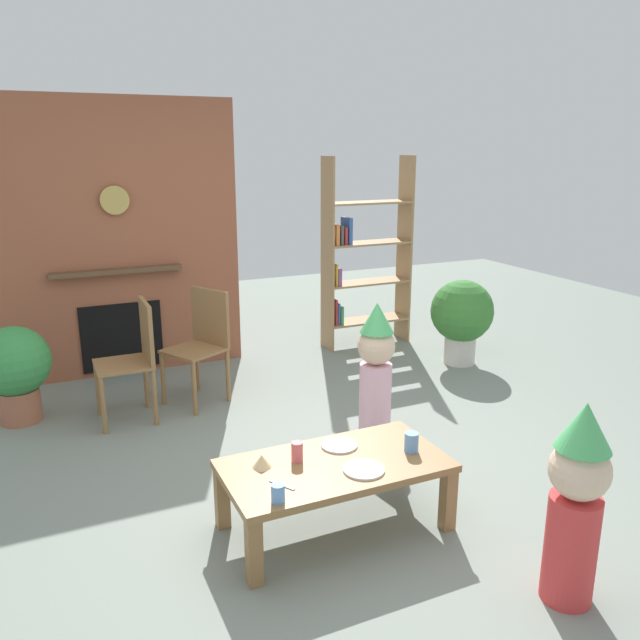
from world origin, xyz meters
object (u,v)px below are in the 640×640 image
Objects in this scene: paper_cup_near_left at (278,493)px; potted_plant_tall at (462,315)px; child_with_cone_hat at (576,499)px; potted_plant_short at (15,367)px; coffee_table at (335,472)px; dining_chair_left at (135,354)px; paper_cup_center at (411,442)px; child_in_pink at (376,365)px; dining_chair_middle at (203,339)px; birthday_cake_slice at (262,461)px; bookshelf at (361,259)px; paper_plate_front at (339,445)px; paper_cup_near_right at (297,452)px; paper_plate_rear at (364,470)px.

potted_plant_tall reaches higher than paper_cup_near_left.
potted_plant_short is at bearing -1.89° from child_with_cone_hat.
coffee_table is 1.31× the size of dining_chair_left.
child_in_pink reaches higher than paper_cup_center.
dining_chair_middle is at bearing -163.45° from dining_chair_left.
birthday_cake_slice is 3.19m from potted_plant_tall.
bookshelf reaches higher than child_with_cone_hat.
bookshelf is at bearing -165.92° from child_in_pink.
paper_cup_center is 0.53× the size of paper_plate_front.
bookshelf is 2.60m from dining_chair_left.
child_with_cone_hat is 3.18m from dining_chair_left.
child_with_cone_hat is at bearing -104.30° from bookshelf.
potted_plant_tall is 3.79m from potted_plant_short.
dining_chair_left is at bearing 110.43° from coffee_table.
child_in_pink is (1.15, 0.85, 0.08)m from birthday_cake_slice.
paper_cup_near_right is at bearing -4.21° from birthday_cake_slice.
paper_cup_center is (0.84, 0.17, 0.01)m from paper_cup_near_left.
potted_plant_tall is at bearing 162.87° from child_in_pink.
dining_chair_left reaches higher than potted_plant_short.
bookshelf is 1.16m from potted_plant_tall.
paper_cup_center is 0.15× the size of potted_plant_short.
child_in_pink is (0.07, 1.90, -0.00)m from child_with_cone_hat.
child_in_pink is at bearing 36.34° from birthday_cake_slice.
paper_plate_front is 2.02× the size of birthday_cake_slice.
dining_chair_left reaches higher than coffee_table.
child_with_cone_hat is at bearing 116.80° from dining_chair_left.
coffee_table is 0.39m from birthday_cake_slice.
dining_chair_middle is at bearing 176.82° from potted_plant_tall.
paper_plate_rear is 0.22× the size of child_in_pink.
child_with_cone_hat is (0.61, -1.10, 0.11)m from paper_plate_front.
paper_cup_center is 0.11× the size of child_with_cone_hat.
potted_plant_short is at bearing 124.53° from coffee_table.
dining_chair_middle reaches higher than potted_plant_short.
child_in_pink reaches higher than paper_plate_rear.
child_in_pink is 1.31× the size of potted_plant_short.
paper_cup_center is 2.27m from dining_chair_left.
dining_chair_left and dining_chair_middle have the same top height.
dining_chair_middle is (-0.60, 2.13, 0.07)m from paper_cup_center.
child_with_cone_hat reaches higher than paper_cup_near_left.
birthday_cake_slice is 0.14× the size of potted_plant_short.
child_in_pink reaches higher than coffee_table.
paper_plate_front reaches higher than coffee_table.
paper_cup_near_left is 0.89× the size of birthday_cake_slice.
child_in_pink is 2.64m from potted_plant_short.
paper_cup_near_left is 0.83× the size of paper_cup_center.
child_in_pink is (0.36, 1.02, 0.06)m from paper_cup_center.
bookshelf is 3.45m from birthday_cake_slice.
child_with_cone_hat is 1.20× the size of potted_plant_tall.
paper_cup_near_right is 0.53× the size of paper_plate_front.
dining_chair_middle is at bearing 105.69° from paper_cup_center.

